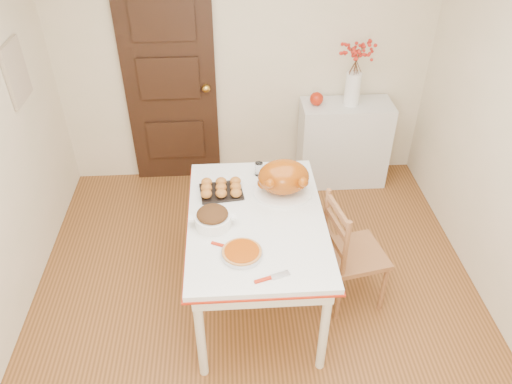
{
  "coord_description": "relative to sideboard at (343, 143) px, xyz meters",
  "views": [
    {
      "loc": [
        -0.18,
        -2.37,
        2.98
      ],
      "look_at": [
        -0.01,
        0.26,
        1.01
      ],
      "focal_mm": 34.71,
      "sensor_mm": 36.0,
      "label": 1
    }
  ],
  "objects": [
    {
      "name": "turkey_platter",
      "position": [
        -0.76,
        -1.32,
        0.53
      ],
      "size": [
        0.43,
        0.35,
        0.27
      ],
      "primitive_type": null,
      "rotation": [
        0.0,
        0.0,
        -0.02
      ],
      "color": "#9D410E",
      "rests_on": "kitchen_table"
    },
    {
      "name": "sideboard",
      "position": [
        0.0,
        0.0,
        0.0
      ],
      "size": [
        0.86,
        0.38,
        0.86
      ],
      "primitive_type": "cube",
      "color": "silver",
      "rests_on": "floor"
    },
    {
      "name": "chair_oak",
      "position": [
        -0.24,
        -1.57,
        0.04
      ],
      "size": [
        0.49,
        0.49,
        0.94
      ],
      "primitive_type": null,
      "rotation": [
        0.0,
        0.0,
        1.77
      ],
      "color": "brown",
      "rests_on": "floor"
    },
    {
      "name": "door_back",
      "position": [
        -1.66,
        0.19,
        0.6
      ],
      "size": [
        0.85,
        0.06,
        2.06
      ],
      "primitive_type": "cube",
      "color": "black",
      "rests_on": "ground"
    },
    {
      "name": "apple",
      "position": [
        -0.3,
        0.0,
        0.49
      ],
      "size": [
        0.13,
        0.13,
        0.13
      ],
      "primitive_type": "sphere",
      "color": "#AB200A",
      "rests_on": "sideboard"
    },
    {
      "name": "berry_vase",
      "position": [
        0.03,
        0.0,
        0.75
      ],
      "size": [
        0.33,
        0.33,
        0.64
      ],
      "primitive_type": null,
      "color": "white",
      "rests_on": "sideboard"
    },
    {
      "name": "shaker_pair",
      "position": [
        -0.68,
        -1.07,
        0.44
      ],
      "size": [
        0.09,
        0.05,
        0.08
      ],
      "primitive_type": null,
      "rotation": [
        0.0,
        0.0,
        0.24
      ],
      "color": "white",
      "rests_on": "kitchen_table"
    },
    {
      "name": "kitchen_table",
      "position": [
        -0.96,
        -1.57,
        -0.02
      ],
      "size": [
        0.95,
        1.38,
        0.83
      ],
      "primitive_type": null,
      "color": "silver",
      "rests_on": "floor"
    },
    {
      "name": "stuffing_dish",
      "position": [
        -1.26,
        -1.63,
        0.46
      ],
      "size": [
        0.37,
        0.33,
        0.12
      ],
      "primitive_type": null,
      "rotation": [
        0.0,
        0.0,
        0.31
      ],
      "color": "#502E13",
      "rests_on": "kitchen_table"
    },
    {
      "name": "floor",
      "position": [
        -0.96,
        -1.78,
        -0.43
      ],
      "size": [
        3.5,
        4.0,
        0.0
      ],
      "primitive_type": "cube",
      "color": "#5B3517",
      "rests_on": "ground"
    },
    {
      "name": "drinking_glass",
      "position": [
        -0.91,
        -1.06,
        0.45
      ],
      "size": [
        0.08,
        0.08,
        0.11
      ],
      "primitive_type": "cylinder",
      "rotation": [
        0.0,
        0.0,
        0.34
      ],
      "color": "white",
      "rests_on": "kitchen_table"
    },
    {
      "name": "wall_back",
      "position": [
        -0.96,
        0.22,
        0.82
      ],
      "size": [
        3.5,
        0.0,
        2.5
      ],
      "primitive_type": "cube",
      "color": "beige",
      "rests_on": "ground"
    },
    {
      "name": "rolls_tray",
      "position": [
        -1.2,
        -1.27,
        0.44
      ],
      "size": [
        0.33,
        0.27,
        0.08
      ],
      "primitive_type": null,
      "rotation": [
        0.0,
        0.0,
        0.12
      ],
      "color": "#AB6325",
      "rests_on": "kitchen_table"
    },
    {
      "name": "pumpkin_pie",
      "position": [
        -1.08,
        -1.93,
        0.43
      ],
      "size": [
        0.28,
        0.28,
        0.05
      ],
      "primitive_type": "cylinder",
      "rotation": [
        0.0,
        0.0,
        0.08
      ],
      "color": "#943603",
      "rests_on": "kitchen_table"
    },
    {
      "name": "carving_knife",
      "position": [
        -1.16,
        -1.86,
        0.4
      ],
      "size": [
        0.25,
        0.16,
        0.01
      ],
      "primitive_type": null,
      "rotation": [
        0.0,
        0.0,
        -0.44
      ],
      "color": "silver",
      "rests_on": "kitchen_table"
    },
    {
      "name": "photo_board",
      "position": [
        -2.69,
        -0.58,
        1.07
      ],
      "size": [
        0.03,
        0.35,
        0.45
      ],
      "primitive_type": "cube",
      "color": "#C0B08D",
      "rests_on": "ground"
    },
    {
      "name": "pie_server",
      "position": [
        -0.91,
        -2.13,
        0.4
      ],
      "size": [
        0.23,
        0.13,
        0.01
      ],
      "primitive_type": null,
      "rotation": [
        0.0,
        0.0,
        0.31
      ],
      "color": "silver",
      "rests_on": "kitchen_table"
    }
  ]
}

